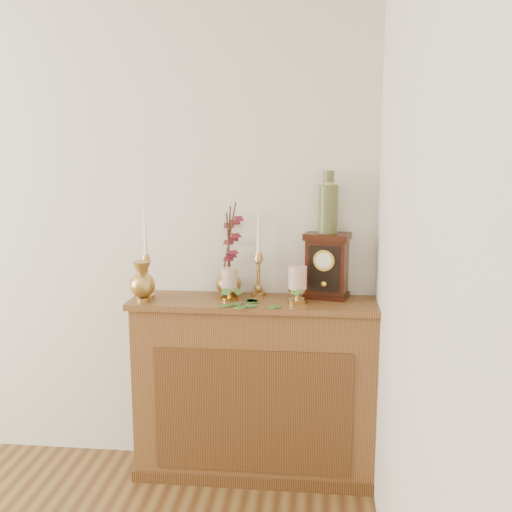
# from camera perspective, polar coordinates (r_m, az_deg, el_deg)

# --- Properties ---
(console_shelf) EXTENTS (1.24, 0.34, 0.93)m
(console_shelf) POSITION_cam_1_polar(r_m,az_deg,el_deg) (3.13, -0.09, -12.97)
(console_shelf) COLOR brown
(console_shelf) RESTS_ON ground
(candlestick_left) EXTENTS (0.08, 0.08, 0.45)m
(candlestick_left) POSITION_cam_1_polar(r_m,az_deg,el_deg) (3.02, -10.40, -1.24)
(candlestick_left) COLOR tan
(candlestick_left) RESTS_ON console_shelf
(candlestick_center) EXTENTS (0.08, 0.08, 0.45)m
(candlestick_center) POSITION_cam_1_polar(r_m,az_deg,el_deg) (3.03, 0.23, -1.01)
(candlestick_center) COLOR tan
(candlestick_center) RESTS_ON console_shelf
(bud_vase) EXTENTS (0.12, 0.12, 0.20)m
(bud_vase) POSITION_cam_1_polar(r_m,az_deg,el_deg) (2.96, -10.77, -2.46)
(bud_vase) COLOR tan
(bud_vase) RESTS_ON console_shelf
(ginger_jar) EXTENTS (0.19, 0.21, 0.48)m
(ginger_jar) POSITION_cam_1_polar(r_m,az_deg,el_deg) (3.04, -2.34, 0.30)
(ginger_jar) COLOR tan
(ginger_jar) RESTS_ON console_shelf
(pillar_candle_left) EXTENTS (0.09, 0.09, 0.17)m
(pillar_candle_left) POSITION_cam_1_polar(r_m,az_deg,el_deg) (2.95, -2.55, -2.51)
(pillar_candle_left) COLOR #BD8F42
(pillar_candle_left) RESTS_ON console_shelf
(pillar_candle_right) EXTENTS (0.10, 0.10, 0.19)m
(pillar_candle_right) POSITION_cam_1_polar(r_m,az_deg,el_deg) (2.90, 3.98, -2.52)
(pillar_candle_right) COLOR #BD8F42
(pillar_candle_right) RESTS_ON console_shelf
(ivy_garland) EXTENTS (0.43, 0.22, 0.09)m
(ivy_garland) POSITION_cam_1_polar(r_m,az_deg,el_deg) (2.90, 0.12, -4.20)
(ivy_garland) COLOR #385F24
(ivy_garland) RESTS_ON console_shelf
(mantel_clock) EXTENTS (0.25, 0.20, 0.33)m
(mantel_clock) POSITION_cam_1_polar(r_m,az_deg,el_deg) (3.00, 6.75, -0.96)
(mantel_clock) COLOR #34140A
(mantel_clock) RESTS_ON console_shelf
(ceramic_vase) EXTENTS (0.09, 0.09, 0.31)m
(ceramic_vase) POSITION_cam_1_polar(r_m,az_deg,el_deg) (2.96, 6.89, 4.82)
(ceramic_vase) COLOR #183021
(ceramic_vase) RESTS_ON mantel_clock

